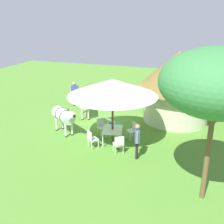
{
  "coord_description": "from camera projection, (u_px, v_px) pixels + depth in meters",
  "views": [
    {
      "loc": [
        14.18,
        4.85,
        6.12
      ],
      "look_at": [
        0.9,
        0.32,
        1.0
      ],
      "focal_mm": 43.12,
      "sensor_mm": 36.0,
      "label": 1
    }
  ],
  "objects": [
    {
      "name": "ground_plane",
      "position": [
        112.0,
        122.0,
        16.18
      ],
      "size": [
        36.0,
        36.0,
        0.0
      ],
      "primitive_type": "plane",
      "color": "#4F842E"
    },
    {
      "name": "thatched_hut",
      "position": [
        178.0,
        83.0,
        15.7
      ],
      "size": [
        4.91,
        4.91,
        4.19
      ],
      "rotation": [
        0.0,
        0.0,
        2.38
      ],
      "color": "beige",
      "rests_on": "ground_plane"
    },
    {
      "name": "shade_umbrella",
      "position": [
        113.0,
        87.0,
        12.62
      ],
      "size": [
        4.32,
        4.32,
        3.29
      ],
      "color": "#4F3B2E",
      "rests_on": "ground_plane"
    },
    {
      "name": "patio_dining_table",
      "position": [
        113.0,
        131.0,
        13.39
      ],
      "size": [
        1.42,
        1.19,
        0.74
      ],
      "rotation": [
        0.0,
        0.0,
        0.21
      ],
      "color": "silver",
      "rests_on": "ground_plane"
    },
    {
      "name": "patio_chair_near_lawn",
      "position": [
        92.0,
        138.0,
        12.89
      ],
      "size": [
        0.61,
        0.61,
        0.9
      ],
      "rotation": [
        0.0,
        0.0,
        0.85
      ],
      "color": "white",
      "rests_on": "ground_plane"
    },
    {
      "name": "patio_chair_east_end",
      "position": [
        119.0,
        143.0,
        12.38
      ],
      "size": [
        0.59,
        0.6,
        0.9
      ],
      "rotation": [
        0.0,
        0.0,
        -4.14
      ],
      "color": "white",
      "rests_on": "ground_plane"
    },
    {
      "name": "patio_chair_near_hut",
      "position": [
        133.0,
        129.0,
        13.9
      ],
      "size": [
        0.61,
        0.61,
        0.9
      ],
      "rotation": [
        0.0,
        0.0,
        -2.37
      ],
      "color": "silver",
      "rests_on": "ground_plane"
    },
    {
      "name": "patio_chair_west_end",
      "position": [
        102.0,
        125.0,
        14.38
      ],
      "size": [
        0.61,
        0.61,
        0.9
      ],
      "rotation": [
        0.0,
        0.0,
        -0.71
      ],
      "color": "silver",
      "rests_on": "ground_plane"
    },
    {
      "name": "guest_beside_umbrella",
      "position": [
        137.0,
        138.0,
        11.81
      ],
      "size": [
        0.58,
        0.31,
        1.65
      ],
      "rotation": [
        0.0,
        0.0,
        3.4
      ],
      "color": "black",
      "rests_on": "ground_plane"
    },
    {
      "name": "standing_watcher",
      "position": [
        74.0,
        91.0,
        18.8
      ],
      "size": [
        0.45,
        0.52,
        1.73
      ],
      "rotation": [
        0.0,
        0.0,
        -0.95
      ],
      "color": "black",
      "rests_on": "ground_plane"
    },
    {
      "name": "striped_lounge_chair",
      "position": [
        113.0,
        123.0,
        15.39
      ],
      "size": [
        0.89,
        0.97,
        0.61
      ],
      "rotation": [
        0.0,
        0.0,
        0.59
      ],
      "color": "#2D9B6E",
      "rests_on": "ground_plane"
    },
    {
      "name": "zebra_nearest_camera",
      "position": [
        110.0,
        91.0,
        19.15
      ],
      "size": [
        1.39,
        1.88,
        1.48
      ],
      "rotation": [
        0.0,
        0.0,
        0.57
      ],
      "color": "silver",
      "rests_on": "ground_plane"
    },
    {
      "name": "zebra_by_umbrella",
      "position": [
        64.0,
        116.0,
        14.37
      ],
      "size": [
        1.42,
        1.83,
        1.54
      ],
      "rotation": [
        0.0,
        0.0,
        5.69
      ],
      "color": "silver",
      "rests_on": "ground_plane"
    },
    {
      "name": "zebra_toward_hut",
      "position": [
        85.0,
        100.0,
        16.82
      ],
      "size": [
        2.2,
        1.32,
        1.6
      ],
      "rotation": [
        0.0,
        0.0,
        1.98
      ],
      "color": "silver",
      "rests_on": "ground_plane"
    },
    {
      "name": "acacia_tree_far_lawn",
      "position": [
        217.0,
        83.0,
        8.13
      ],
      "size": [
        3.59,
        3.59,
        5.26
      ],
      "color": "brown",
      "rests_on": "ground_plane"
    }
  ]
}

